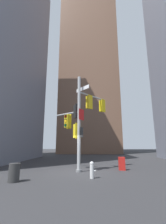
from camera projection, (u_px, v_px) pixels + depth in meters
ground at (79, 172)px, 10.69m from camera, size 120.00×120.00×0.00m
building_mid_block at (89, 60)px, 42.43m from camera, size 13.51×13.51×48.86m
signal_pole_assembly at (82, 116)px, 12.03m from camera, size 4.15×2.74×7.03m
fire_hydrant at (92, 169)px, 8.70m from camera, size 0.33×0.23×0.91m
newspaper_box at (122, 164)px, 11.52m from camera, size 0.45×0.36×0.94m
trash_bin at (14, 173)px, 7.88m from camera, size 0.55×0.55×0.91m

